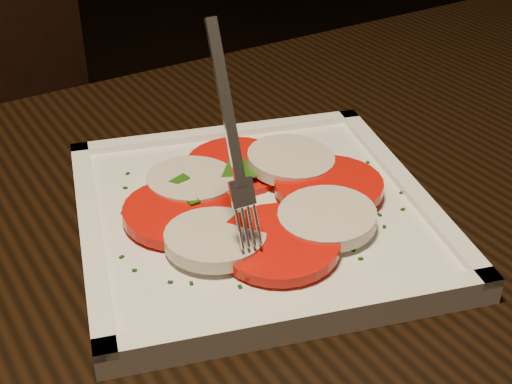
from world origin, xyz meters
TOP-DOWN VIEW (x-y plane):
  - table at (-0.23, -0.11)m, footprint 1.22×0.82m
  - chair at (-0.30, 0.69)m, footprint 0.48×0.48m
  - plate at (-0.27, -0.04)m, footprint 0.34×0.34m
  - caprese_salad at (-0.27, -0.04)m, footprint 0.24×0.21m
  - fork at (-0.31, -0.06)m, footprint 0.03×0.06m

SIDE VIEW (x-z plane):
  - chair at x=-0.30m, z-range 0.07..1.00m
  - table at x=-0.23m, z-range 0.28..1.03m
  - plate at x=-0.27m, z-range 0.75..0.76m
  - caprese_salad at x=-0.27m, z-range 0.76..0.79m
  - fork at x=-0.31m, z-range 0.78..0.93m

